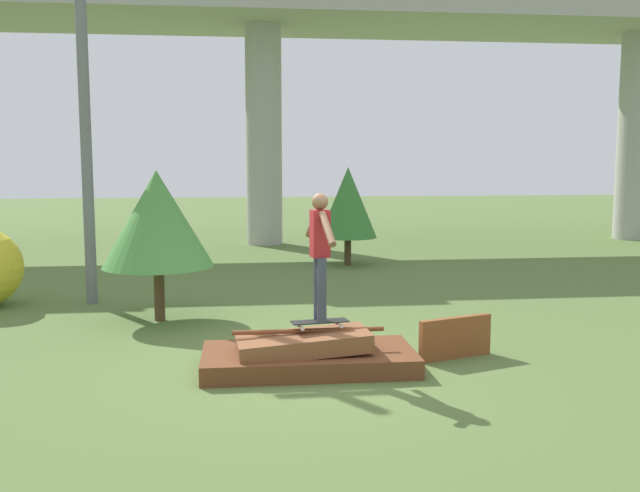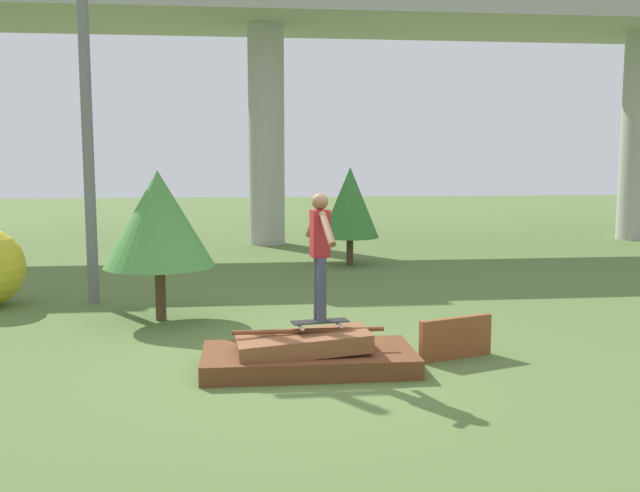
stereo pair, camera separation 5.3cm
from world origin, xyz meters
The scene contains 9 objects.
ground_plane centered at (0.00, 0.00, 0.00)m, with size 80.00×80.00×0.00m, color #567038.
scrap_pile centered at (-0.02, -0.02, 0.18)m, with size 2.71×1.32×0.53m.
scrap_plank_loose centered at (2.00, 0.25, 0.28)m, with size 1.08×0.45×0.56m.
skateboard centered at (0.15, 0.03, 0.60)m, with size 0.75×0.33×0.09m.
skater centered at (0.15, 0.03, 1.56)m, with size 0.27×1.21×1.63m.
highway_overpass centered at (0.00, 13.34, 6.38)m, with size 44.00×4.76×7.26m.
utility_pole centered at (-3.56, 4.57, 3.36)m, with size 1.30×0.20×6.47m.
tree_behind_left centered at (-2.17, 3.00, 1.69)m, with size 1.82×1.82×2.48m.
tree_behind_right centered at (1.88, 8.68, 1.57)m, with size 1.44×1.44×2.45m.
Camera 2 is at (-0.85, -8.79, 2.68)m, focal length 40.00 mm.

